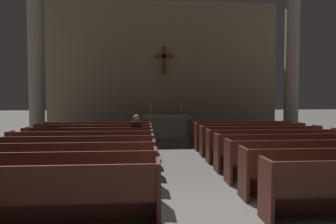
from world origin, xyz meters
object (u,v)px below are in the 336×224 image
at_px(pew_right_row_6, 260,140).
at_px(column_left_second, 36,66).
at_px(pew_left_row_3, 61,164).
at_px(pew_right_row_3, 314,160).
at_px(pew_right_row_5, 274,145).
at_px(column_right_second, 292,68).
at_px(pew_right_row_8, 240,133).
at_px(candlestick_left, 151,112).
at_px(pew_left_row_7, 94,138).
at_px(pew_left_row_1, 21,197).
at_px(pew_right_row_4, 291,152).
at_px(pew_left_row_2, 45,177).
at_px(pew_left_row_5, 82,148).
at_px(pew_right_row_7, 249,136).
at_px(pew_left_row_8, 99,134).
at_px(candlestick_right, 181,112).
at_px(pew_left_row_4, 73,155).
at_px(pew_left_row_6, 89,142).
at_px(lone_worshipper, 137,135).
at_px(altar, 166,126).

bearing_deg(pew_right_row_6, column_left_second, 156.83).
xyz_separation_m(pew_left_row_3, pew_right_row_3, (5.41, 0.00, 0.00)).
bearing_deg(pew_right_row_5, column_left_second, 151.04).
xyz_separation_m(pew_right_row_3, pew_right_row_5, (0.00, 2.04, 0.00)).
bearing_deg(column_right_second, pew_right_row_8, -152.18).
distance_m(pew_right_row_3, column_right_second, 7.57).
bearing_deg(pew_right_row_5, candlestick_left, 121.00).
bearing_deg(column_left_second, pew_left_row_7, -42.03).
xyz_separation_m(pew_left_row_1, pew_right_row_6, (5.41, 5.10, 0.00)).
distance_m(pew_left_row_3, pew_right_row_4, 5.50).
height_order(pew_left_row_2, column_right_second, column_right_second).
distance_m(pew_left_row_5, pew_right_row_7, 5.78).
relative_size(pew_left_row_1, pew_right_row_4, 1.00).
distance_m(column_right_second, candlestick_left, 6.53).
bearing_deg(pew_left_row_3, pew_left_row_8, 90.00).
bearing_deg(pew_right_row_7, pew_left_row_2, -136.65).
height_order(pew_right_row_3, pew_right_row_6, same).
bearing_deg(candlestick_right, pew_right_row_8, -52.41).
bearing_deg(pew_right_row_8, pew_left_row_4, -142.94).
xyz_separation_m(pew_left_row_5, column_left_second, (-2.73, 4.50, 2.64)).
xyz_separation_m(pew_left_row_2, pew_right_row_5, (5.41, 3.06, 0.00)).
distance_m(pew_left_row_2, pew_left_row_7, 5.10).
distance_m(pew_left_row_3, pew_left_row_7, 4.08).
distance_m(pew_right_row_4, candlestick_right, 7.01).
height_order(pew_left_row_7, pew_right_row_3, same).
distance_m(pew_left_row_6, lone_worshipper, 1.47).
relative_size(pew_left_row_3, pew_left_row_8, 1.00).
bearing_deg(pew_left_row_1, candlestick_left, 78.39).
bearing_deg(pew_left_row_6, altar, 59.79).
bearing_deg(altar, pew_right_row_3, -70.67).
height_order(pew_left_row_1, lone_worshipper, lone_worshipper).
relative_size(pew_left_row_2, pew_right_row_7, 1.00).
bearing_deg(pew_right_row_3, column_right_second, 67.34).
xyz_separation_m(candlestick_right, lone_worshipper, (-1.95, -4.60, -0.50)).
height_order(pew_left_row_5, pew_right_row_7, same).
relative_size(pew_right_row_5, candlestick_left, 6.65).
relative_size(candlestick_left, candlestick_right, 1.00).
bearing_deg(pew_left_row_3, column_left_second, 112.66).
height_order(pew_left_row_6, pew_left_row_7, same).
height_order(pew_right_row_6, pew_right_row_8, same).
relative_size(pew_left_row_3, candlestick_left, 6.65).
bearing_deg(candlestick_right, altar, 180.00).
relative_size(pew_right_row_4, altar, 1.76).
height_order(pew_right_row_5, pew_right_row_8, same).
bearing_deg(pew_right_row_7, pew_right_row_8, 90.00).
xyz_separation_m(pew_left_row_5, pew_right_row_3, (5.41, -2.04, 0.00)).
relative_size(pew_right_row_5, column_right_second, 0.60).
xyz_separation_m(pew_right_row_7, candlestick_left, (-3.40, 3.62, 0.71)).
bearing_deg(candlestick_right, pew_left_row_4, -116.98).
xyz_separation_m(pew_right_row_4, altar, (-2.70, 6.68, 0.06)).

